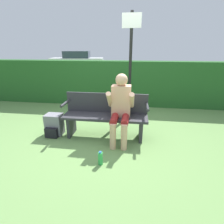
% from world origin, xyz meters
% --- Properties ---
extents(ground_plane, '(40.00, 40.00, 0.00)m').
position_xyz_m(ground_plane, '(0.00, 0.00, 0.00)').
color(ground_plane, '#668E4C').
extents(hedge_back, '(12.00, 0.43, 1.33)m').
position_xyz_m(hedge_back, '(0.00, 2.19, 0.67)').
color(hedge_back, '#235623').
rests_on(hedge_back, ground).
extents(park_bench, '(1.65, 0.45, 0.85)m').
position_xyz_m(park_bench, '(0.00, 0.06, 0.45)').
color(park_bench, '#2D2D33').
rests_on(park_bench, ground).
extents(person_seated, '(0.49, 0.65, 1.27)m').
position_xyz_m(person_seated, '(0.31, -0.07, 0.70)').
color(person_seated, '#DBA884').
rests_on(person_seated, ground).
extents(backpack, '(0.33, 0.34, 0.44)m').
position_xyz_m(backpack, '(-1.06, -0.05, 0.21)').
color(backpack, slate).
rests_on(backpack, ground).
extents(water_bottle, '(0.07, 0.07, 0.23)m').
position_xyz_m(water_bottle, '(0.08, -0.91, 0.11)').
color(water_bottle, green).
rests_on(water_bottle, ground).
extents(signpost, '(0.42, 0.09, 2.44)m').
position_xyz_m(signpost, '(0.42, 1.09, 1.42)').
color(signpost, black).
rests_on(signpost, ground).
extents(parked_car, '(4.54, 2.32, 1.40)m').
position_xyz_m(parked_car, '(-4.37, 11.69, 0.66)').
color(parked_car, silver).
rests_on(parked_car, ground).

